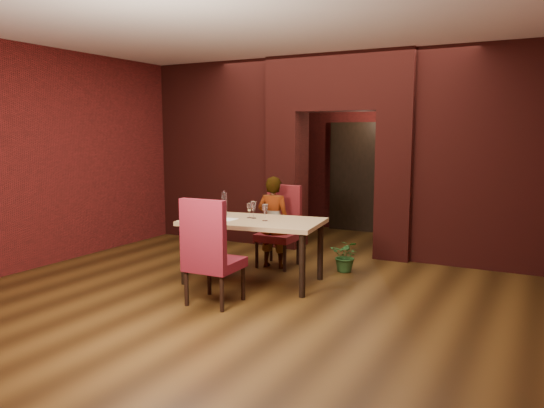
{
  "coord_description": "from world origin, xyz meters",
  "views": [
    {
      "loc": [
        3.08,
        -6.16,
        1.97
      ],
      "look_at": [
        -0.19,
        0.0,
        1.02
      ],
      "focal_mm": 35.0,
      "sensor_mm": 36.0,
      "label": 1
    }
  ],
  "objects_px": {
    "wine_bucket": "(205,209)",
    "water_bottle": "(224,203)",
    "wine_glass_a": "(249,211)",
    "wine_glass_c": "(265,213)",
    "potted_plant": "(346,256)",
    "chair_far": "(278,227)",
    "chair_near": "(215,251)",
    "person_seated": "(273,222)",
    "dining_table": "(253,251)",
    "wine_glass_b": "(253,210)"
  },
  "relations": [
    {
      "from": "chair_near",
      "to": "potted_plant",
      "type": "distance_m",
      "value": 2.23
    },
    {
      "from": "wine_glass_a",
      "to": "potted_plant",
      "type": "relative_size",
      "value": 0.43
    },
    {
      "from": "chair_far",
      "to": "person_seated",
      "type": "distance_m",
      "value": 0.12
    },
    {
      "from": "dining_table",
      "to": "water_bottle",
      "type": "distance_m",
      "value": 0.81
    },
    {
      "from": "chair_near",
      "to": "wine_glass_b",
      "type": "relative_size",
      "value": 5.48
    },
    {
      "from": "person_seated",
      "to": "wine_glass_b",
      "type": "relative_size",
      "value": 5.93
    },
    {
      "from": "chair_far",
      "to": "wine_glass_b",
      "type": "xyz_separation_m",
      "value": [
        0.05,
        -0.8,
        0.36
      ]
    },
    {
      "from": "wine_glass_a",
      "to": "water_bottle",
      "type": "height_order",
      "value": "water_bottle"
    },
    {
      "from": "chair_near",
      "to": "wine_glass_c",
      "type": "height_order",
      "value": "chair_near"
    },
    {
      "from": "water_bottle",
      "to": "person_seated",
      "type": "bearing_deg",
      "value": 58.25
    },
    {
      "from": "chair_far",
      "to": "potted_plant",
      "type": "height_order",
      "value": "chair_far"
    },
    {
      "from": "dining_table",
      "to": "person_seated",
      "type": "bearing_deg",
      "value": 90.87
    },
    {
      "from": "chair_far",
      "to": "wine_bucket",
      "type": "relative_size",
      "value": 6.14
    },
    {
      "from": "dining_table",
      "to": "potted_plant",
      "type": "relative_size",
      "value": 3.85
    },
    {
      "from": "dining_table",
      "to": "water_bottle",
      "type": "relative_size",
      "value": 5.26
    },
    {
      "from": "wine_glass_a",
      "to": "wine_bucket",
      "type": "relative_size",
      "value": 1.02
    },
    {
      "from": "person_seated",
      "to": "water_bottle",
      "type": "bearing_deg",
      "value": 52.59
    },
    {
      "from": "chair_far",
      "to": "wine_bucket",
      "type": "distance_m",
      "value": 1.19
    },
    {
      "from": "wine_glass_a",
      "to": "wine_glass_c",
      "type": "relative_size",
      "value": 0.92
    },
    {
      "from": "chair_far",
      "to": "water_bottle",
      "type": "relative_size",
      "value": 3.5
    },
    {
      "from": "wine_glass_a",
      "to": "chair_near",
      "type": "bearing_deg",
      "value": -81.65
    },
    {
      "from": "wine_glass_a",
      "to": "dining_table",
      "type": "bearing_deg",
      "value": -40.7
    },
    {
      "from": "wine_bucket",
      "to": "wine_glass_c",
      "type": "bearing_deg",
      "value": 3.73
    },
    {
      "from": "wine_bucket",
      "to": "water_bottle",
      "type": "height_order",
      "value": "water_bottle"
    },
    {
      "from": "chair_far",
      "to": "chair_near",
      "type": "bearing_deg",
      "value": -86.11
    },
    {
      "from": "wine_glass_a",
      "to": "chair_far",
      "type": "bearing_deg",
      "value": 89.2
    },
    {
      "from": "dining_table",
      "to": "wine_glass_a",
      "type": "distance_m",
      "value": 0.54
    },
    {
      "from": "person_seated",
      "to": "water_bottle",
      "type": "xyz_separation_m",
      "value": [
        -0.41,
        -0.67,
        0.33
      ]
    },
    {
      "from": "dining_table",
      "to": "person_seated",
      "type": "relative_size",
      "value": 1.33
    },
    {
      "from": "dining_table",
      "to": "wine_bucket",
      "type": "xyz_separation_m",
      "value": [
        -0.7,
        -0.07,
        0.51
      ]
    },
    {
      "from": "person_seated",
      "to": "wine_bucket",
      "type": "xyz_separation_m",
      "value": [
        -0.58,
        -0.88,
        0.26
      ]
    },
    {
      "from": "potted_plant",
      "to": "water_bottle",
      "type": "bearing_deg",
      "value": -147.4
    },
    {
      "from": "wine_glass_a",
      "to": "potted_plant",
      "type": "distance_m",
      "value": 1.57
    },
    {
      "from": "chair_near",
      "to": "potted_plant",
      "type": "relative_size",
      "value": 2.67
    },
    {
      "from": "wine_glass_b",
      "to": "potted_plant",
      "type": "relative_size",
      "value": 0.49
    },
    {
      "from": "chair_far",
      "to": "water_bottle",
      "type": "height_order",
      "value": "chair_far"
    },
    {
      "from": "potted_plant",
      "to": "chair_near",
      "type": "bearing_deg",
      "value": -113.04
    },
    {
      "from": "dining_table",
      "to": "chair_far",
      "type": "relative_size",
      "value": 1.5
    },
    {
      "from": "wine_glass_b",
      "to": "wine_bucket",
      "type": "bearing_deg",
      "value": -166.47
    },
    {
      "from": "dining_table",
      "to": "wine_glass_c",
      "type": "distance_m",
      "value": 0.56
    },
    {
      "from": "person_seated",
      "to": "potted_plant",
      "type": "xyz_separation_m",
      "value": [
        1.03,
        0.26,
        -0.44
      ]
    },
    {
      "from": "wine_glass_a",
      "to": "water_bottle",
      "type": "bearing_deg",
      "value": 173.53
    },
    {
      "from": "person_seated",
      "to": "wine_glass_a",
      "type": "xyz_separation_m",
      "value": [
        0.01,
        -0.71,
        0.26
      ]
    },
    {
      "from": "person_seated",
      "to": "water_bottle",
      "type": "height_order",
      "value": "person_seated"
    },
    {
      "from": "person_seated",
      "to": "potted_plant",
      "type": "height_order",
      "value": "person_seated"
    },
    {
      "from": "chair_far",
      "to": "wine_glass_c",
      "type": "height_order",
      "value": "chair_far"
    },
    {
      "from": "wine_bucket",
      "to": "potted_plant",
      "type": "bearing_deg",
      "value": 35.16
    },
    {
      "from": "chair_far",
      "to": "water_bottle",
      "type": "xyz_separation_m",
      "value": [
        -0.44,
        -0.75,
        0.41
      ]
    },
    {
      "from": "dining_table",
      "to": "potted_plant",
      "type": "height_order",
      "value": "dining_table"
    },
    {
      "from": "chair_near",
      "to": "dining_table",
      "type": "bearing_deg",
      "value": -88.77
    }
  ]
}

